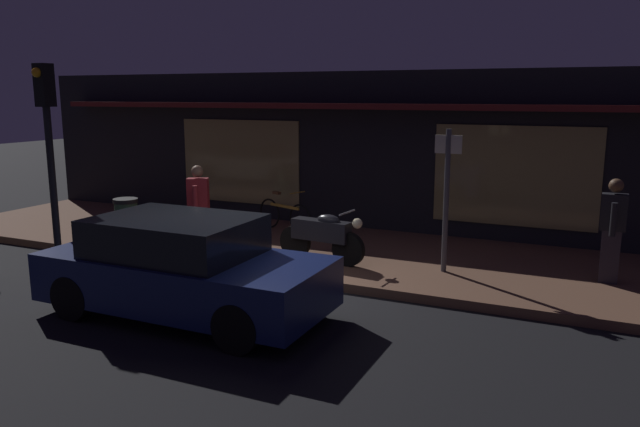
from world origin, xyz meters
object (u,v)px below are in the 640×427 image
object	(u,v)px
trash_bin	(127,221)
motorcycle	(323,235)
person_bystander	(612,228)
parked_car_far	(182,268)
person_photographer	(199,208)
sign_post	(447,192)
traffic_light_pole	(48,133)
bicycle_parked	(284,215)

from	to	relation	value
trash_bin	motorcycle	bearing A→B (deg)	6.33
person_bystander	parked_car_far	distance (m)	6.64
person_photographer	parked_car_far	size ratio (longest dim) A/B	0.41
motorcycle	sign_post	distance (m)	2.30
parked_car_far	trash_bin	bearing A→B (deg)	142.77
motorcycle	traffic_light_pole	distance (m)	4.94
motorcycle	sign_post	size ratio (longest dim) A/B	0.71
person_photographer	person_bystander	distance (m)	7.10
trash_bin	parked_car_far	size ratio (longest dim) A/B	0.23
sign_post	parked_car_far	bearing A→B (deg)	-132.30
person_photographer	sign_post	world-z (taller)	sign_post
bicycle_parked	parked_car_far	bearing A→B (deg)	-78.70
trash_bin	traffic_light_pole	xyz separation A→B (m)	(0.07, -1.78, 1.86)
bicycle_parked	trash_bin	xyz separation A→B (m)	(-2.26, -2.41, 0.11)
person_photographer	person_bystander	world-z (taller)	same
person_bystander	sign_post	size ratio (longest dim) A/B	0.70
motorcycle	trash_bin	world-z (taller)	motorcycle
bicycle_parked	sign_post	size ratio (longest dim) A/B	0.66
sign_post	trash_bin	bearing A→B (deg)	-172.76
person_photographer	sign_post	xyz separation A→B (m)	(4.46, 0.75, 0.48)
motorcycle	traffic_light_pole	bearing A→B (deg)	-150.91
traffic_light_pole	parked_car_far	bearing A→B (deg)	-12.06
person_bystander	traffic_light_pole	size ratio (longest dim) A/B	0.46
traffic_light_pole	sign_post	bearing A→B (deg)	22.75
bicycle_parked	traffic_light_pole	size ratio (longest dim) A/B	0.44
person_bystander	motorcycle	bearing A→B (deg)	-169.86
parked_car_far	motorcycle	bearing A→B (deg)	73.79
parked_car_far	bicycle_parked	bearing A→B (deg)	101.30
motorcycle	parked_car_far	size ratio (longest dim) A/B	0.42
sign_post	person_photographer	bearing A→B (deg)	-170.39
trash_bin	traffic_light_pole	distance (m)	2.57
person_photographer	parked_car_far	world-z (taller)	person_photographer
bicycle_parked	person_bystander	xyz separation A→B (m)	(6.46, -1.13, 0.52)
motorcycle	sign_post	xyz separation A→B (m)	(2.10, 0.33, 0.86)
motorcycle	person_bystander	distance (m)	4.72
traffic_light_pole	parked_car_far	distance (m)	3.69
motorcycle	bicycle_parked	world-z (taller)	motorcycle
motorcycle	traffic_light_pole	size ratio (longest dim) A/B	0.47
motorcycle	trash_bin	xyz separation A→B (m)	(-4.08, -0.45, -0.03)
person_photographer	trash_bin	world-z (taller)	person_photographer
person_bystander	trash_bin	xyz separation A→B (m)	(-8.72, -1.28, -0.41)
person_bystander	bicycle_parked	bearing A→B (deg)	170.04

